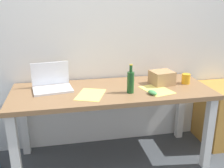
{
  "coord_description": "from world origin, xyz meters",
  "views": [
    {
      "loc": [
        -0.43,
        -2.14,
        1.51
      ],
      "look_at": [
        0.0,
        0.0,
        0.78
      ],
      "focal_mm": 41.19,
      "sensor_mm": 36.0,
      "label": 1
    }
  ],
  "objects_px": {
    "laptop_left": "(52,84)",
    "filing_cabinet": "(221,114)",
    "coffee_mug": "(186,79)",
    "desk": "(112,99)",
    "cardboard_box": "(162,78)",
    "beer_bottle": "(131,82)",
    "computer_mouse": "(152,92)"
  },
  "relations": [
    {
      "from": "beer_bottle",
      "to": "computer_mouse",
      "type": "xyz_separation_m",
      "value": [
        0.17,
        -0.08,
        -0.08
      ]
    },
    {
      "from": "computer_mouse",
      "to": "cardboard_box",
      "type": "height_order",
      "value": "cardboard_box"
    },
    {
      "from": "beer_bottle",
      "to": "filing_cabinet",
      "type": "bearing_deg",
      "value": 11.98
    },
    {
      "from": "computer_mouse",
      "to": "cardboard_box",
      "type": "relative_size",
      "value": 0.5
    },
    {
      "from": "beer_bottle",
      "to": "filing_cabinet",
      "type": "distance_m",
      "value": 1.22
    },
    {
      "from": "computer_mouse",
      "to": "cardboard_box",
      "type": "bearing_deg",
      "value": 35.51
    },
    {
      "from": "cardboard_box",
      "to": "coffee_mug",
      "type": "bearing_deg",
      "value": -6.08
    },
    {
      "from": "laptop_left",
      "to": "cardboard_box",
      "type": "xyz_separation_m",
      "value": [
        1.02,
        -0.06,
        0.01
      ]
    },
    {
      "from": "laptop_left",
      "to": "beer_bottle",
      "type": "height_order",
      "value": "beer_bottle"
    },
    {
      "from": "laptop_left",
      "to": "computer_mouse",
      "type": "relative_size",
      "value": 3.69
    },
    {
      "from": "laptop_left",
      "to": "beer_bottle",
      "type": "xyz_separation_m",
      "value": [
        0.67,
        -0.22,
        0.05
      ]
    },
    {
      "from": "desk",
      "to": "beer_bottle",
      "type": "xyz_separation_m",
      "value": [
        0.14,
        -0.12,
        0.2
      ]
    },
    {
      "from": "desk",
      "to": "computer_mouse",
      "type": "relative_size",
      "value": 17.87
    },
    {
      "from": "cardboard_box",
      "to": "coffee_mug",
      "type": "distance_m",
      "value": 0.24
    },
    {
      "from": "laptop_left",
      "to": "coffee_mug",
      "type": "distance_m",
      "value": 1.26
    },
    {
      "from": "desk",
      "to": "coffee_mug",
      "type": "height_order",
      "value": "coffee_mug"
    },
    {
      "from": "desk",
      "to": "computer_mouse",
      "type": "height_order",
      "value": "computer_mouse"
    },
    {
      "from": "laptop_left",
      "to": "filing_cabinet",
      "type": "height_order",
      "value": "laptop_left"
    },
    {
      "from": "desk",
      "to": "coffee_mug",
      "type": "xyz_separation_m",
      "value": [
        0.73,
        0.03,
        0.15
      ]
    },
    {
      "from": "desk",
      "to": "filing_cabinet",
      "type": "bearing_deg",
      "value": 5.33
    },
    {
      "from": "desk",
      "to": "laptop_left",
      "type": "height_order",
      "value": "laptop_left"
    },
    {
      "from": "coffee_mug",
      "to": "filing_cabinet",
      "type": "distance_m",
      "value": 0.68
    },
    {
      "from": "coffee_mug",
      "to": "filing_cabinet",
      "type": "relative_size",
      "value": 0.15
    },
    {
      "from": "desk",
      "to": "filing_cabinet",
      "type": "height_order",
      "value": "desk"
    },
    {
      "from": "laptop_left",
      "to": "computer_mouse",
      "type": "xyz_separation_m",
      "value": [
        0.84,
        -0.3,
        -0.03
      ]
    },
    {
      "from": "desk",
      "to": "coffee_mug",
      "type": "bearing_deg",
      "value": 2.01
    },
    {
      "from": "beer_bottle",
      "to": "filing_cabinet",
      "type": "height_order",
      "value": "beer_bottle"
    },
    {
      "from": "desk",
      "to": "cardboard_box",
      "type": "height_order",
      "value": "cardboard_box"
    },
    {
      "from": "coffee_mug",
      "to": "cardboard_box",
      "type": "bearing_deg",
      "value": 173.92
    },
    {
      "from": "beer_bottle",
      "to": "coffee_mug",
      "type": "xyz_separation_m",
      "value": [
        0.59,
        0.14,
        -0.05
      ]
    },
    {
      "from": "coffee_mug",
      "to": "computer_mouse",
      "type": "bearing_deg",
      "value": -152.07
    },
    {
      "from": "coffee_mug",
      "to": "filing_cabinet",
      "type": "height_order",
      "value": "coffee_mug"
    }
  ]
}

